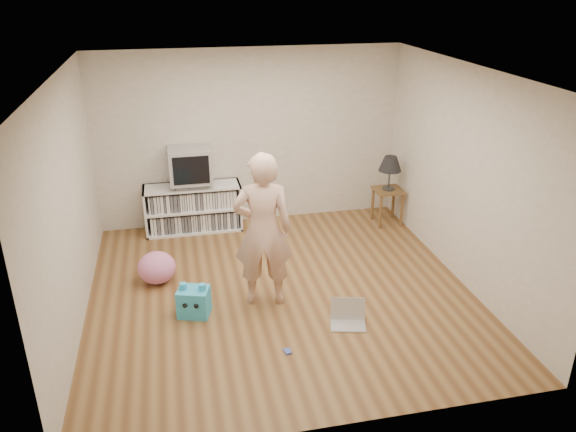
# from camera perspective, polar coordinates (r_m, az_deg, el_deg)

# --- Properties ---
(ground) EXTENTS (4.50, 4.50, 0.00)m
(ground) POSITION_cam_1_polar(r_m,az_deg,el_deg) (6.84, -0.75, -7.66)
(ground) COLOR brown
(ground) RESTS_ON ground
(walls) EXTENTS (4.52, 4.52, 2.60)m
(walls) POSITION_cam_1_polar(r_m,az_deg,el_deg) (6.27, -0.82, 2.58)
(walls) COLOR beige
(walls) RESTS_ON ground
(ceiling) EXTENTS (4.50, 4.50, 0.01)m
(ceiling) POSITION_cam_1_polar(r_m,az_deg,el_deg) (5.93, -0.89, 14.40)
(ceiling) COLOR white
(ceiling) RESTS_ON walls
(media_unit) EXTENTS (1.40, 0.45, 0.70)m
(media_unit) POSITION_cam_1_polar(r_m,az_deg,el_deg) (8.41, -9.60, 0.85)
(media_unit) COLOR white
(media_unit) RESTS_ON ground
(dvd_deck) EXTENTS (0.45, 0.35, 0.07)m
(dvd_deck) POSITION_cam_1_polar(r_m,az_deg,el_deg) (8.25, -9.77, 3.28)
(dvd_deck) COLOR gray
(dvd_deck) RESTS_ON media_unit
(crt_tv) EXTENTS (0.60, 0.53, 0.50)m
(crt_tv) POSITION_cam_1_polar(r_m,az_deg,el_deg) (8.16, -9.91, 5.15)
(crt_tv) COLOR #9D9DA2
(crt_tv) RESTS_ON dvd_deck
(side_table) EXTENTS (0.42, 0.42, 0.55)m
(side_table) POSITION_cam_1_polar(r_m,az_deg,el_deg) (8.61, 10.09, 1.85)
(side_table) COLOR brown
(side_table) RESTS_ON ground
(table_lamp) EXTENTS (0.34, 0.34, 0.52)m
(table_lamp) POSITION_cam_1_polar(r_m,az_deg,el_deg) (8.44, 10.34, 5.17)
(table_lamp) COLOR #333333
(table_lamp) RESTS_ON side_table
(person) EXTENTS (0.72, 0.53, 1.82)m
(person) POSITION_cam_1_polar(r_m,az_deg,el_deg) (6.23, -2.57, -1.49)
(person) COLOR beige
(person) RESTS_ON ground
(laptop) EXTENTS (0.44, 0.38, 0.26)m
(laptop) POSITION_cam_1_polar(r_m,az_deg,el_deg) (6.28, 6.11, -10.16)
(laptop) COLOR silver
(laptop) RESTS_ON ground
(playing_cards) EXTENTS (0.08, 0.10, 0.02)m
(playing_cards) POSITION_cam_1_polar(r_m,az_deg,el_deg) (5.85, -0.05, -13.58)
(playing_cards) COLOR #4A61C7
(playing_cards) RESTS_ON ground
(plush_blue) EXTENTS (0.40, 0.36, 0.39)m
(plush_blue) POSITION_cam_1_polar(r_m,az_deg,el_deg) (6.41, -9.55, -8.56)
(plush_blue) COLOR #30B4E8
(plush_blue) RESTS_ON ground
(plush_pink) EXTENTS (0.53, 0.53, 0.39)m
(plush_pink) POSITION_cam_1_polar(r_m,az_deg,el_deg) (7.13, -13.20, -5.13)
(plush_pink) COLOR pink
(plush_pink) RESTS_ON ground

